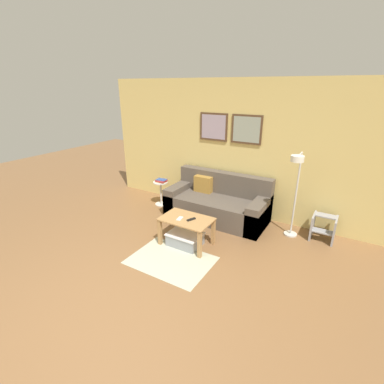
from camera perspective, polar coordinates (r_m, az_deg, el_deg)
ground_plane at (r=3.54m, az=-16.67°, el=-23.17°), size 16.00×16.00×0.00m
wall_back at (r=5.43m, az=8.23°, el=8.79°), size 5.60×0.09×2.55m
area_rug at (r=4.24m, az=-4.32°, el=-13.76°), size 1.19×0.87×0.01m
couch at (r=5.36m, az=5.22°, el=-2.37°), size 1.91×0.86×0.85m
coffee_table at (r=4.43m, az=-1.13°, el=-6.63°), size 0.81×0.52×0.46m
storage_bin at (r=4.54m, az=-1.43°, el=-9.58°), size 0.53×0.40×0.20m
floor_lamp at (r=4.58m, az=20.51°, el=2.13°), size 0.22×0.53×1.46m
side_table at (r=5.96m, az=-6.41°, el=0.19°), size 0.31×0.31×0.51m
book_stack at (r=5.87m, az=-6.30°, el=2.33°), size 0.23×0.18×0.06m
remote_control at (r=4.34m, az=-0.17°, el=-5.63°), size 0.10×0.15×0.02m
cell_phone at (r=4.38m, az=-2.53°, el=-5.45°), size 0.09×0.15×0.01m
step_stool at (r=5.11m, az=25.37°, el=-6.55°), size 0.37×0.36×0.42m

